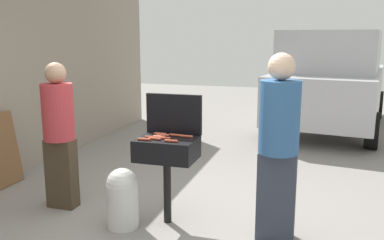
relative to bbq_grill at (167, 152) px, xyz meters
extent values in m
plane|color=gray|center=(0.05, 0.05, -0.76)|extent=(24.00, 24.00, 0.00)
cube|color=gray|center=(-2.66, 1.05, 0.78)|extent=(0.24, 8.00, 3.08)
cylinder|color=black|center=(0.00, 0.00, -0.42)|extent=(0.08, 0.08, 0.68)
cube|color=black|center=(0.00, 0.00, 0.03)|extent=(0.60, 0.44, 0.22)
cube|color=black|center=(0.00, 0.22, 0.35)|extent=(0.60, 0.05, 0.42)
cylinder|color=#B74C33|center=(-0.01, -0.04, 0.15)|extent=(0.13, 0.03, 0.03)
cylinder|color=#AD4228|center=(-0.18, -0.15, 0.15)|extent=(0.13, 0.03, 0.03)
cylinder|color=#AD4228|center=(-0.09, -0.10, 0.15)|extent=(0.13, 0.03, 0.03)
cylinder|color=#B74C33|center=(0.18, 0.09, 0.15)|extent=(0.13, 0.03, 0.03)
cylinder|color=#AD4228|center=(0.10, -0.14, 0.15)|extent=(0.13, 0.03, 0.03)
cylinder|color=#C6593D|center=(-0.08, -0.01, 0.15)|extent=(0.13, 0.03, 0.03)
cylinder|color=#AD4228|center=(-0.14, -0.05, 0.15)|extent=(0.13, 0.04, 0.03)
cylinder|color=#B74C33|center=(-0.12, 0.12, 0.15)|extent=(0.13, 0.03, 0.03)
cylinder|color=#AD4228|center=(0.06, 0.11, 0.15)|extent=(0.13, 0.04, 0.03)
cylinder|color=#C6593D|center=(-0.07, 0.07, 0.15)|extent=(0.13, 0.04, 0.03)
cylinder|color=silver|center=(-0.40, -0.24, -0.53)|extent=(0.32, 0.32, 0.46)
sphere|color=silver|center=(-0.40, -0.24, -0.30)|extent=(0.31, 0.31, 0.31)
cube|color=#3F3323|center=(-1.28, 0.03, -0.37)|extent=(0.33, 0.18, 0.79)
cylinder|color=#B23338|center=(-1.28, 0.03, 0.34)|extent=(0.34, 0.34, 0.62)
sphere|color=tan|center=(-1.28, 0.03, 0.76)|extent=(0.23, 0.23, 0.23)
cube|color=#333847|center=(1.11, -0.03, -0.33)|extent=(0.35, 0.19, 0.85)
cylinder|color=#2D598C|center=(1.11, -0.03, 0.43)|extent=(0.37, 0.37, 0.67)
sphere|color=beige|center=(1.11, -0.03, 0.89)|extent=(0.25, 0.25, 0.25)
cube|color=#B7B7BC|center=(1.65, 5.44, 0.01)|extent=(2.48, 4.62, 0.90)
cube|color=#B7B7BC|center=(1.62, 5.24, 0.86)|extent=(2.10, 2.81, 0.80)
cylinder|color=black|center=(2.33, 3.79, -0.44)|extent=(0.30, 0.66, 0.64)
cylinder|color=black|center=(0.54, 4.04, -0.44)|extent=(0.30, 0.66, 0.64)
cylinder|color=black|center=(2.75, 6.84, -0.44)|extent=(0.30, 0.66, 0.64)
cylinder|color=black|center=(0.96, 7.09, -0.44)|extent=(0.30, 0.66, 0.64)
camera|label=1|loc=(1.46, -3.86, 1.15)|focal=39.38mm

